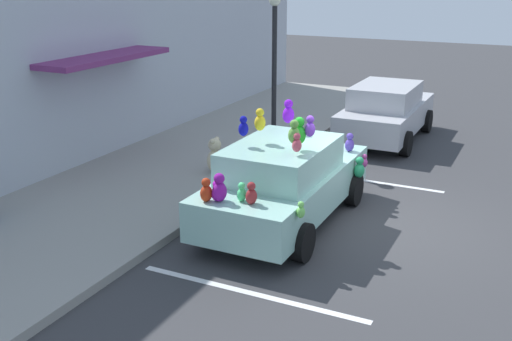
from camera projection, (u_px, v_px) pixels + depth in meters
name	position (u px, v px, depth m)	size (l,w,h in m)	color
ground_plane	(378.00, 224.00, 11.16)	(60.00, 60.00, 0.00)	#38383A
sidewalk	(152.00, 181.00, 13.21)	(24.00, 4.00, 0.15)	gray
storefront_building	(61.00, 30.00, 13.12)	(24.00, 1.25, 6.40)	#B2B7C1
parking_stripe_front	(361.00, 180.00, 13.49)	(0.12, 3.60, 0.01)	silver
parking_stripe_rear	(250.00, 293.00, 8.80)	(0.12, 3.60, 0.01)	silver
plush_covered_car	(284.00, 181.00, 11.00)	(4.37, 2.06, 2.16)	#98CBBD
parked_sedan_behind	(386.00, 112.00, 16.39)	(4.20, 1.93, 1.54)	#B7B7BC
teddy_bear_on_sidewalk	(215.00, 156.00, 13.45)	(0.41, 0.34, 0.78)	beige
street_lamp_post	(274.00, 57.00, 14.47)	(0.28, 0.28, 3.74)	black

